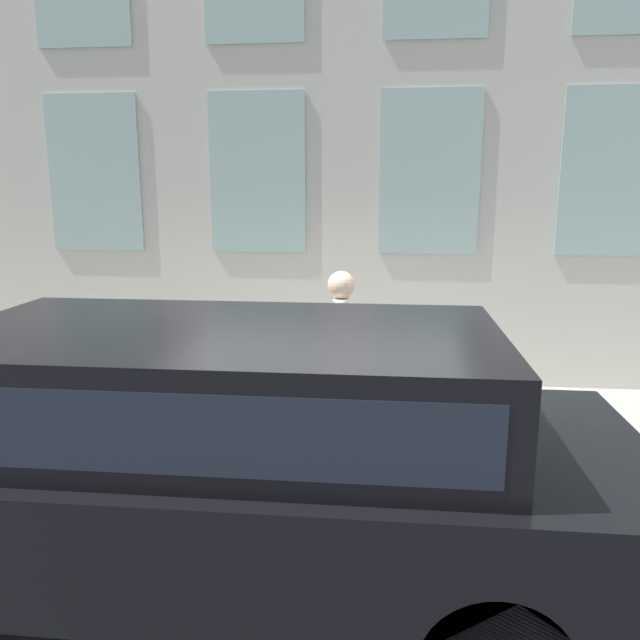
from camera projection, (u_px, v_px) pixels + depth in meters
name	position (u px, v px, depth m)	size (l,w,h in m)	color
ground_plane	(318.00, 492.00, 5.44)	(80.00, 80.00, 0.00)	#47474C
sidewalk	(332.00, 425.00, 6.81)	(2.84, 60.00, 0.12)	#B2ADA3
fire_hydrant	(298.00, 411.00, 5.87)	(0.30, 0.42, 0.81)	red
person	(341.00, 339.00, 6.17)	(0.41, 0.27, 1.69)	#998466
parked_truck_black_near	(216.00, 443.00, 3.93)	(2.02, 5.36, 1.78)	black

